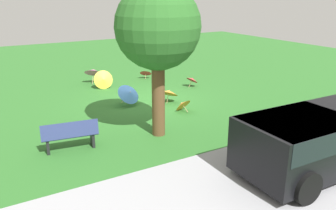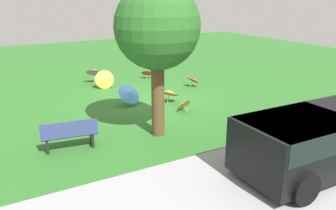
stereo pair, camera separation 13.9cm
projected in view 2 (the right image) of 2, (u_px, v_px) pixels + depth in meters
ground at (148, 101)px, 14.63m from camera, size 40.00×40.00×0.00m
road_strip at (276, 176)px, 8.68m from camera, size 40.00×3.96×0.01m
van_dark at (317, 138)px, 8.73m from camera, size 4.64×2.20×1.53m
park_bench at (69, 135)px, 10.04m from camera, size 1.65×0.71×0.90m
shade_tree at (157, 28)px, 10.21m from camera, size 2.59×2.59×4.73m
parasol_orange_0 at (169, 92)px, 14.40m from camera, size 1.08×1.08×0.68m
parasol_red_0 at (147, 72)px, 18.46m from camera, size 0.82×0.80×0.53m
parasol_blue_0 at (130, 93)px, 13.95m from camera, size 1.10×1.01×0.91m
parasol_red_1 at (193, 79)px, 16.80m from camera, size 0.64×0.67×0.57m
parasol_pink_0 at (95, 71)px, 17.48m from camera, size 1.18×1.17×0.91m
parasol_orange_1 at (183, 104)px, 13.35m from camera, size 0.78×0.70×0.56m
parasol_yellow_0 at (105, 79)px, 16.42m from camera, size 0.96×0.92×0.90m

